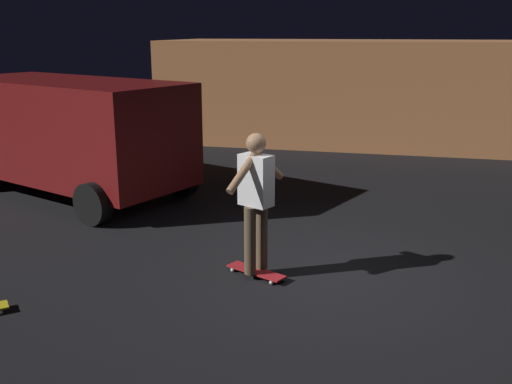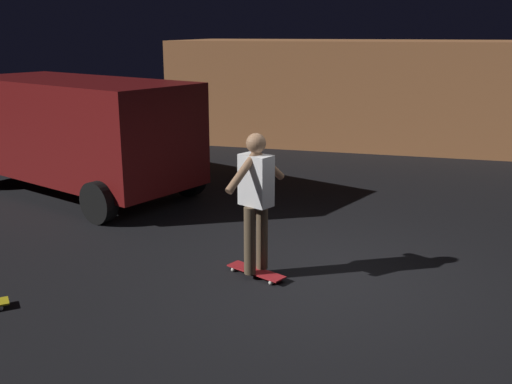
# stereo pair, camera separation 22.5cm
# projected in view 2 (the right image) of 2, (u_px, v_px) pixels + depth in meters

# --- Properties ---
(ground_plane) EXTENTS (28.00, 28.00, 0.00)m
(ground_plane) POSITION_uv_depth(u_px,v_px,m) (321.00, 278.00, 7.09)
(ground_plane) COLOR black
(low_building) EXTENTS (11.68, 3.70, 2.61)m
(low_building) POSITION_uv_depth(u_px,v_px,m) (402.00, 92.00, 15.39)
(low_building) COLOR #C67A47
(low_building) RESTS_ON ground_plane
(parked_van) EXTENTS (4.98, 3.60, 2.03)m
(parked_van) POSITION_uv_depth(u_px,v_px,m) (77.00, 129.00, 10.59)
(parked_van) COLOR maroon
(parked_van) RESTS_ON ground_plane
(skateboard_ridden) EXTENTS (0.79, 0.52, 0.07)m
(skateboard_ridden) POSITION_uv_depth(u_px,v_px,m) (256.00, 272.00, 7.13)
(skateboard_ridden) COLOR #AD1E23
(skateboard_ridden) RESTS_ON ground_plane
(skater) EXTENTS (0.51, 0.92, 1.67)m
(skater) POSITION_uv_depth(u_px,v_px,m) (256.00, 193.00, 6.87)
(skater) COLOR brown
(skater) RESTS_ON skateboard_ridden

